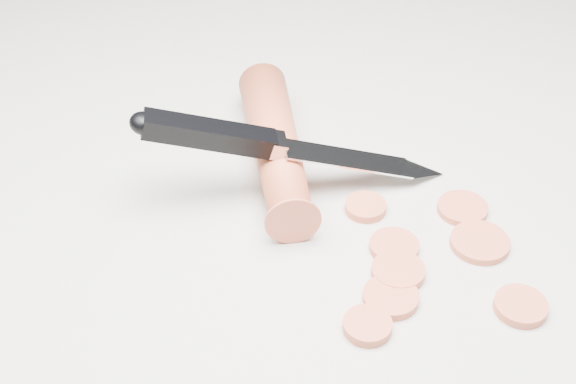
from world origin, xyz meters
TOP-DOWN VIEW (x-y plane):
  - ground at (0.00, 0.00)m, footprint 2.40×2.40m
  - carrot at (-0.01, 0.07)m, footprint 0.10×0.17m
  - carrot_slice_0 at (-0.02, -0.08)m, footprint 0.04×0.04m
  - carrot_slice_1 at (-0.05, -0.09)m, footprint 0.03×0.03m
  - carrot_slice_2 at (0.06, -0.07)m, footprint 0.04×0.04m
  - carrot_slice_3 at (0.07, -0.04)m, footprint 0.04×0.04m
  - carrot_slice_4 at (0.01, -0.00)m, footprint 0.03×0.03m
  - carrot_slice_5 at (0.01, -0.05)m, footprint 0.03×0.03m
  - carrot_slice_6 at (0.04, -0.13)m, footprint 0.03×0.03m
  - carrot_slice_7 at (-0.01, -0.07)m, footprint 0.04×0.04m
  - kitchen_knife at (-0.02, 0.05)m, footprint 0.22×0.11m

SIDE VIEW (x-z plane):
  - ground at x=0.00m, z-range 0.00..0.00m
  - carrot_slice_3 at x=0.07m, z-range 0.00..0.01m
  - carrot_slice_5 at x=0.01m, z-range 0.00..0.01m
  - carrot_slice_2 at x=0.06m, z-range 0.00..0.01m
  - carrot_slice_0 at x=-0.02m, z-range 0.00..0.01m
  - carrot_slice_4 at x=0.01m, z-range 0.00..0.01m
  - carrot_slice_6 at x=0.04m, z-range 0.00..0.01m
  - carrot_slice_7 at x=-0.01m, z-range 0.00..0.01m
  - carrot_slice_1 at x=-0.05m, z-range 0.00..0.01m
  - carrot at x=-0.01m, z-range 0.00..0.04m
  - kitchen_knife at x=-0.02m, z-range 0.00..0.08m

